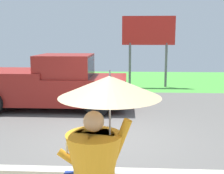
{
  "coord_description": "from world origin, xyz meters",
  "views": [
    {
      "loc": [
        0.5,
        -6.78,
        2.44
      ],
      "look_at": [
        0.08,
        1.0,
        1.1
      ],
      "focal_mm": 45.77,
      "sensor_mm": 36.0,
      "label": 1
    }
  ],
  "objects": [
    {
      "name": "roadside_billboard",
      "position": [
        1.52,
        7.54,
        2.55
      ],
      "size": [
        2.6,
        0.12,
        3.5
      ],
      "color": "slate",
      "rests_on": "ground_plane"
    },
    {
      "name": "pickup_truck",
      "position": [
        -2.11,
        2.91,
        0.87
      ],
      "size": [
        5.2,
        2.28,
        1.88
      ],
      "rotation": [
        0.0,
        0.0,
        -0.11
      ],
      "color": "maroon",
      "rests_on": "ground_plane"
    },
    {
      "name": "ground_plane",
      "position": [
        0.0,
        2.95,
        -0.05
      ],
      "size": [
        40.0,
        22.0,
        0.2
      ],
      "color": "#565451"
    },
    {
      "name": "monk_pedestrian",
      "position": [
        0.2,
        -3.94,
        1.12
      ],
      "size": [
        1.1,
        1.06,
        2.13
      ],
      "rotation": [
        0.0,
        0.0,
        0.0
      ],
      "color": "orange",
      "rests_on": "ground_plane"
    }
  ]
}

